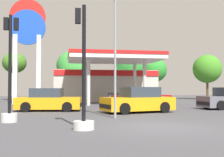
# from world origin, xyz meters

# --- Properties ---
(ground_plane) EXTENTS (90.00, 90.00, 0.00)m
(ground_plane) POSITION_xyz_m (0.00, 0.00, 0.00)
(ground_plane) COLOR #47474C
(ground_plane) RESTS_ON ground
(gas_station) EXTENTS (11.46, 13.38, 4.75)m
(gas_station) POSITION_xyz_m (0.93, 21.64, 2.08)
(gas_station) COLOR beige
(gas_station) RESTS_ON ground
(station_pole_sign) EXTENTS (3.41, 0.56, 10.13)m
(station_pole_sign) POSITION_xyz_m (-7.23, 17.26, 6.26)
(station_pole_sign) COLOR white
(station_pole_sign) RESTS_ON ground
(car_0) EXTENTS (4.45, 2.39, 1.52)m
(car_0) POSITION_xyz_m (-4.75, 8.65, 0.69)
(car_0) COLOR black
(car_0) RESTS_ON ground
(car_2) EXTENTS (4.77, 2.90, 1.60)m
(car_2) POSITION_xyz_m (0.83, 6.48, 0.72)
(car_2) COLOR black
(car_2) RESTS_ON ground
(car_4) EXTENTS (4.83, 3.06, 1.61)m
(car_4) POSITION_xyz_m (2.31, 10.89, 0.73)
(car_4) COLOR black
(car_4) RESTS_ON ground
(traffic_signal_0) EXTENTS (0.78, 0.78, 4.64)m
(traffic_signal_0) POSITION_xyz_m (-3.08, -0.17, 1.24)
(traffic_signal_0) COLOR silver
(traffic_signal_0) RESTS_ON ground
(traffic_signal_1) EXTENTS (0.70, 0.71, 4.87)m
(traffic_signal_1) POSITION_xyz_m (-6.19, 2.71, 1.64)
(traffic_signal_1) COLOR silver
(traffic_signal_1) RESTS_ON ground
(tree_1) EXTENTS (2.89, 2.89, 5.92)m
(tree_1) POSITION_xyz_m (-9.73, 25.34, 4.60)
(tree_1) COLOR brown
(tree_1) RESTS_ON ground
(tree_2) EXTENTS (4.21, 4.21, 6.41)m
(tree_2) POSITION_xyz_m (-2.60, 26.41, 4.50)
(tree_2) COLOR brown
(tree_2) RESTS_ON ground
(tree_3) EXTENTS (3.94, 3.94, 6.23)m
(tree_3) POSITION_xyz_m (4.66, 23.79, 4.59)
(tree_3) COLOR brown
(tree_3) RESTS_ON ground
(tree_4) EXTENTS (3.63, 3.63, 5.71)m
(tree_4) POSITION_xyz_m (8.34, 26.03, 3.99)
(tree_4) COLOR brown
(tree_4) RESTS_ON ground
(tree_5) EXTENTS (3.76, 3.76, 5.97)m
(tree_5) POSITION_xyz_m (15.09, 23.88, 4.08)
(tree_5) COLOR brown
(tree_5) RESTS_ON ground
(corner_streetlamp) EXTENTS (0.24, 1.48, 6.50)m
(corner_streetlamp) POSITION_xyz_m (-1.20, 3.21, 3.94)
(corner_streetlamp) COLOR gray
(corner_streetlamp) RESTS_ON ground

